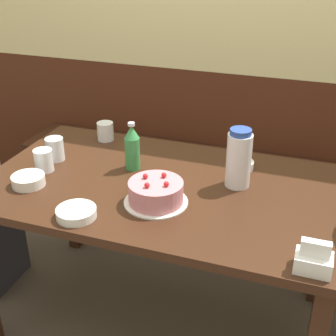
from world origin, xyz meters
TOP-DOWN VIEW (x-y plane):
  - ground_plane at (0.00, 0.00)m, footprint 12.00×12.00m
  - back_wall at (0.00, 1.05)m, footprint 4.80×0.04m
  - bench_seat at (0.00, 0.83)m, footprint 2.31×0.38m
  - dining_table at (0.00, 0.00)m, footprint 1.43×0.84m
  - birthday_cake at (0.03, -0.14)m, footprint 0.24×0.24m
  - water_pitcher at (0.29, 0.09)m, footprint 0.10×0.10m
  - soju_bottle at (-0.16, 0.09)m, footprint 0.06×0.06m
  - napkin_holder at (0.61, -0.35)m, footprint 0.11×0.08m
  - bowl_soup_white at (0.28, 0.25)m, footprint 0.10×0.10m
  - bowl_rice_small at (-0.20, -0.33)m, footprint 0.14×0.14m
  - bowl_side_dish at (-0.50, -0.18)m, footprint 0.13×0.13m
  - glass_water_tall at (-0.52, 0.06)m, footprint 0.08×0.08m
  - glass_tumbler_short at (-0.51, -0.05)m, footprint 0.08×0.08m
  - glass_shot_small at (-0.41, 0.33)m, footprint 0.08×0.08m

SIDE VIEW (x-z plane):
  - ground_plane at x=0.00m, z-range 0.00..0.00m
  - bench_seat at x=0.00m, z-range 0.00..0.45m
  - dining_table at x=0.00m, z-range 0.27..1.00m
  - bowl_rice_small at x=-0.20m, z-range 0.72..0.75m
  - bowl_soup_white at x=0.28m, z-range 0.72..0.76m
  - bowl_side_dish at x=-0.50m, z-range 0.72..0.76m
  - napkin_holder at x=0.61m, z-range 0.71..0.81m
  - birthday_cake at x=0.03m, z-range 0.71..0.82m
  - glass_shot_small at x=-0.41m, z-range 0.72..0.81m
  - glass_tumbler_short at x=-0.51m, z-range 0.72..0.82m
  - glass_water_tall at x=-0.52m, z-range 0.72..0.82m
  - soju_bottle at x=-0.16m, z-range 0.72..0.93m
  - water_pitcher at x=0.29m, z-range 0.72..0.96m
  - back_wall at x=0.00m, z-range 0.00..2.50m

